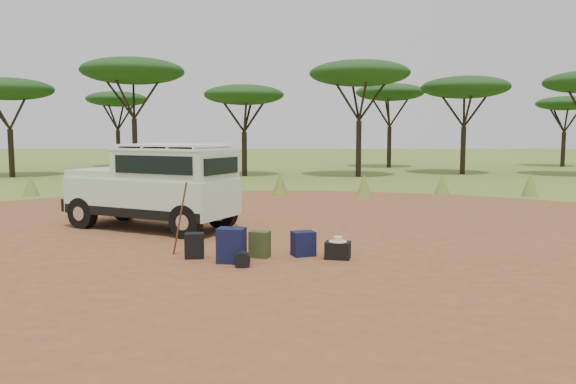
{
  "coord_description": "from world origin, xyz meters",
  "views": [
    {
      "loc": [
        0.24,
        -11.54,
        2.27
      ],
      "look_at": [
        0.27,
        0.52,
        1.0
      ],
      "focal_mm": 35.0,
      "sensor_mm": 36.0,
      "label": 1
    }
  ],
  "objects_px": {
    "backpack_olive": "(260,244)",
    "duffel_navy": "(303,244)",
    "walking_staff": "(180,219)",
    "backpack_navy": "(231,246)",
    "hard_case": "(338,250)",
    "backpack_black": "(194,246)",
    "safari_vehicle": "(156,188)"
  },
  "relations": [
    {
      "from": "backpack_navy",
      "to": "hard_case",
      "type": "height_order",
      "value": "backpack_navy"
    },
    {
      "from": "hard_case",
      "to": "backpack_olive",
      "type": "bearing_deg",
      "value": -172.51
    },
    {
      "from": "safari_vehicle",
      "to": "backpack_olive",
      "type": "relative_size",
      "value": 9.01
    },
    {
      "from": "duffel_navy",
      "to": "walking_staff",
      "type": "bearing_deg",
      "value": 160.95
    },
    {
      "from": "walking_staff",
      "to": "duffel_navy",
      "type": "relative_size",
      "value": 3.04
    },
    {
      "from": "walking_staff",
      "to": "backpack_olive",
      "type": "height_order",
      "value": "walking_staff"
    },
    {
      "from": "backpack_olive",
      "to": "duffel_navy",
      "type": "xyz_separation_m",
      "value": [
        0.8,
        0.13,
        -0.01
      ]
    },
    {
      "from": "walking_staff",
      "to": "backpack_olive",
      "type": "relative_size",
      "value": 2.87
    },
    {
      "from": "safari_vehicle",
      "to": "walking_staff",
      "type": "xyz_separation_m",
      "value": [
        1.11,
        -2.91,
        -0.29
      ]
    },
    {
      "from": "walking_staff",
      "to": "backpack_navy",
      "type": "distance_m",
      "value": 1.23
    },
    {
      "from": "duffel_navy",
      "to": "safari_vehicle",
      "type": "bearing_deg",
      "value": 120.84
    },
    {
      "from": "backpack_navy",
      "to": "duffel_navy",
      "type": "relative_size",
      "value": 1.35
    },
    {
      "from": "backpack_black",
      "to": "duffel_navy",
      "type": "bearing_deg",
      "value": -0.17
    },
    {
      "from": "duffel_navy",
      "to": "hard_case",
      "type": "height_order",
      "value": "duffel_navy"
    },
    {
      "from": "walking_staff",
      "to": "hard_case",
      "type": "xyz_separation_m",
      "value": [
        2.9,
        -0.29,
        -0.53
      ]
    },
    {
      "from": "backpack_navy",
      "to": "hard_case",
      "type": "bearing_deg",
      "value": 18.22
    },
    {
      "from": "backpack_olive",
      "to": "hard_case",
      "type": "xyz_separation_m",
      "value": [
        1.42,
        -0.13,
        -0.09
      ]
    },
    {
      "from": "walking_staff",
      "to": "backpack_olive",
      "type": "bearing_deg",
      "value": -76.21
    },
    {
      "from": "backpack_black",
      "to": "backpack_navy",
      "type": "bearing_deg",
      "value": -32.66
    },
    {
      "from": "backpack_navy",
      "to": "duffel_navy",
      "type": "distance_m",
      "value": 1.39
    },
    {
      "from": "hard_case",
      "to": "duffel_navy",
      "type": "bearing_deg",
      "value": 170.11
    },
    {
      "from": "backpack_black",
      "to": "backpack_olive",
      "type": "bearing_deg",
      "value": -2.43
    },
    {
      "from": "walking_staff",
      "to": "duffel_navy",
      "type": "xyz_separation_m",
      "value": [
        2.28,
        -0.04,
        -0.46
      ]
    },
    {
      "from": "backpack_black",
      "to": "backpack_olive",
      "type": "height_order",
      "value": "backpack_olive"
    },
    {
      "from": "walking_staff",
      "to": "backpack_black",
      "type": "xyz_separation_m",
      "value": [
        0.3,
        -0.24,
        -0.45
      ]
    },
    {
      "from": "safari_vehicle",
      "to": "duffel_navy",
      "type": "height_order",
      "value": "safari_vehicle"
    },
    {
      "from": "safari_vehicle",
      "to": "backpack_olive",
      "type": "height_order",
      "value": "safari_vehicle"
    },
    {
      "from": "safari_vehicle",
      "to": "duffel_navy",
      "type": "relative_size",
      "value": 9.56
    },
    {
      "from": "backpack_olive",
      "to": "backpack_black",
      "type": "bearing_deg",
      "value": -158.97
    },
    {
      "from": "safari_vehicle",
      "to": "backpack_navy",
      "type": "height_order",
      "value": "safari_vehicle"
    },
    {
      "from": "backpack_navy",
      "to": "walking_staff",
      "type": "bearing_deg",
      "value": 158.49
    },
    {
      "from": "safari_vehicle",
      "to": "walking_staff",
      "type": "bearing_deg",
      "value": -42.88
    }
  ]
}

